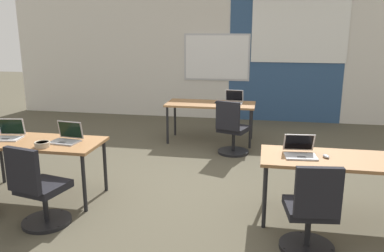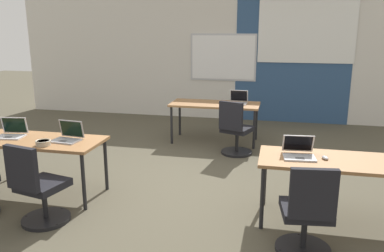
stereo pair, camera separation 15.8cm
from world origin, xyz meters
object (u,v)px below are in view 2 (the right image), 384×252
(mouse_near_right_inner, at_px, (325,158))
(laptop_near_left_inner, at_px, (68,136))
(desk_near_left, at_px, (39,144))
(laptop_far_right, at_px, (238,101))
(chair_near_right_inner, at_px, (307,218))
(mouse_far_right, at_px, (225,102))
(desk_far_center, at_px, (215,107))
(chair_near_left_inner, at_px, (38,191))
(laptop_near_right_inner, at_px, (299,153))
(snack_bowl, at_px, (43,143))
(laptop_near_left_end, at_px, (12,133))
(chair_far_right, at_px, (235,133))
(desk_near_right, at_px, (336,165))

(mouse_near_right_inner, xyz_separation_m, laptop_near_left_inner, (-3.00, 0.05, 0.03))
(desk_near_left, xyz_separation_m, laptop_far_right, (2.16, 2.88, 0.11))
(chair_near_right_inner, relative_size, mouse_far_right, 8.35)
(mouse_near_right_inner, xyz_separation_m, mouse_far_right, (-1.45, 2.90, 0.00))
(desk_far_center, distance_m, chair_near_left_inner, 3.76)
(desk_near_left, relative_size, desk_far_center, 1.00)
(laptop_near_left_inner, bearing_deg, laptop_far_right, 64.21)
(laptop_near_right_inner, distance_m, mouse_far_right, 3.11)
(snack_bowl, bearing_deg, desk_near_left, 134.40)
(desk_far_center, height_order, laptop_near_left_end, laptop_near_left_end)
(desk_near_left, height_order, laptop_far_right, laptop_far_right)
(chair_near_right_inner, xyz_separation_m, mouse_far_right, (-1.25, 3.60, 0.36))
(laptop_near_left_end, distance_m, mouse_far_right, 3.67)
(chair_near_right_inner, distance_m, snack_bowl, 3.03)
(desk_near_left, height_order, snack_bowl, snack_bowl)
(mouse_near_right_inner, distance_m, chair_far_right, 2.45)
(chair_far_right, xyz_separation_m, laptop_near_left_inner, (-1.82, -2.07, 0.39))
(chair_near_right_inner, relative_size, laptop_near_left_inner, 2.57)
(laptop_far_right, bearing_deg, laptop_near_right_inner, -68.39)
(mouse_far_right, relative_size, chair_far_right, 0.12)
(laptop_far_right, relative_size, chair_far_right, 0.38)
(laptop_near_left_end, distance_m, laptop_near_left_inner, 0.78)
(chair_near_right_inner, height_order, chair_far_right, same)
(desk_near_left, xyz_separation_m, snack_bowl, (0.21, -0.22, 0.10))
(mouse_near_right_inner, bearing_deg, chair_far_right, 118.91)
(desk_far_center, xyz_separation_m, laptop_near_right_inner, (1.36, -2.79, 0.11))
(mouse_near_right_inner, xyz_separation_m, chair_near_right_inner, (-0.20, -0.71, -0.36))
(mouse_near_right_inner, relative_size, laptop_near_left_end, 0.31)
(desk_near_left, xyz_separation_m, laptop_near_left_end, (-0.40, 0.04, 0.11))
(laptop_near_left_inner, xyz_separation_m, chair_near_left_inner, (0.05, -0.75, -0.39))
(desk_far_center, bearing_deg, laptop_far_right, 11.51)
(chair_far_right, distance_m, laptop_near_left_inner, 2.79)
(desk_near_left, height_order, laptop_near_left_inner, laptop_near_left_inner)
(desk_near_left, distance_m, snack_bowl, 0.32)
(mouse_near_right_inner, bearing_deg, laptop_near_left_inner, 179.03)
(chair_near_right_inner, bearing_deg, desk_near_right, -121.18)
(chair_near_right_inner, height_order, laptop_near_left_inner, laptop_near_left_inner)
(chair_near_right_inner, distance_m, laptop_near_left_end, 3.68)
(desk_near_right, xyz_separation_m, chair_far_right, (-1.29, 2.11, -0.28))
(mouse_far_right, bearing_deg, desk_near_right, -61.40)
(laptop_near_left_inner, bearing_deg, chair_far_right, 54.85)
(desk_near_right, xyz_separation_m, laptop_near_right_inner, (-0.39, 0.01, 0.11))
(desk_near_right, bearing_deg, laptop_far_right, 114.97)
(desk_near_left, relative_size, mouse_far_right, 14.53)
(laptop_near_right_inner, bearing_deg, desk_far_center, 110.84)
(desk_near_right, xyz_separation_m, laptop_near_left_inner, (-3.12, 0.04, 0.11))
(chair_far_right, relative_size, chair_near_left_inner, 1.00)
(desk_far_center, distance_m, mouse_far_right, 0.21)
(chair_near_left_inner, bearing_deg, snack_bowl, -53.22)
(laptop_near_left_end, bearing_deg, mouse_near_right_inner, -8.97)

